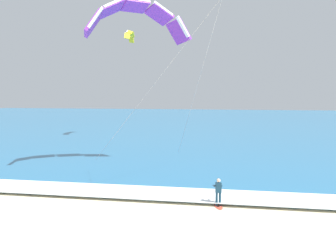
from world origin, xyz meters
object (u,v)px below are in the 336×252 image
object	(u,v)px
kite_primary	(137,17)
kite_distant	(130,35)
kitesurfer	(218,191)
surfboard	(218,206)

from	to	relation	value
kite_primary	kite_distant	world-z (taller)	kite_distant
kitesurfer	kite_primary	world-z (taller)	kite_primary
kite_primary	kite_distant	size ratio (longest dim) A/B	3.13
surfboard	kitesurfer	xyz separation A→B (m)	(-0.00, 0.02, 0.91)
kite_distant	kite_primary	bearing A→B (deg)	-72.44
kite_primary	kite_distant	xyz separation A→B (m)	(-6.50, 20.54, 1.92)
surfboard	kite_distant	xyz separation A→B (m)	(-13.84, 29.94, 15.18)
surfboard	kite_distant	distance (m)	36.31
kitesurfer	kite_distant	distance (m)	35.92
surfboard	kite_distant	bearing A→B (deg)	114.81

